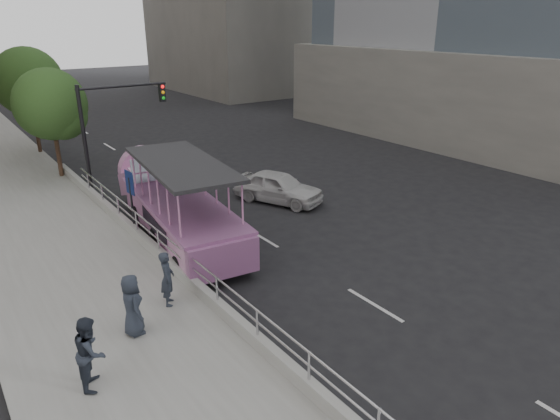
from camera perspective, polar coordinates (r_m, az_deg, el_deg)
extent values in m
plane|color=black|center=(15.87, 2.96, -8.80)|extent=(160.00, 160.00, 0.00)
cube|color=#A0A09B|center=(22.27, -25.84, -1.51)|extent=(5.50, 80.00, 0.30)
cube|color=#B0B0AB|center=(15.71, -10.69, -7.52)|extent=(0.24, 30.00, 0.36)
cylinder|color=silver|center=(11.09, 3.37, -17.34)|extent=(0.07, 0.07, 0.70)
cylinder|color=silver|center=(12.40, -2.60, -12.69)|extent=(0.07, 0.07, 0.70)
cylinder|color=silver|center=(13.87, -7.21, -8.88)|extent=(0.07, 0.07, 0.70)
cylinder|color=silver|center=(15.47, -10.83, -5.79)|extent=(0.07, 0.07, 0.70)
cylinder|color=silver|center=(17.14, -13.72, -3.27)|extent=(0.07, 0.07, 0.70)
cylinder|color=silver|center=(18.88, -16.09, -1.20)|extent=(0.07, 0.07, 0.70)
cylinder|color=silver|center=(20.67, -18.04, 0.51)|extent=(0.07, 0.07, 0.70)
cylinder|color=silver|center=(22.49, -19.68, 1.96)|extent=(0.07, 0.07, 0.70)
cylinder|color=silver|center=(24.35, -21.08, 3.18)|extent=(0.07, 0.07, 0.70)
cylinder|color=silver|center=(15.47, -10.83, -5.79)|extent=(0.06, 22.00, 0.06)
cylinder|color=silver|center=(15.32, -10.91, -4.69)|extent=(0.06, 22.00, 0.06)
cylinder|color=black|center=(16.42, -11.28, -6.48)|extent=(0.42, 0.87, 0.83)
cylinder|color=black|center=(17.05, -4.75, -5.04)|extent=(0.42, 0.87, 0.83)
cylinder|color=black|center=(18.69, -13.80, -3.19)|extent=(0.42, 0.87, 0.83)
cylinder|color=black|center=(19.24, -7.98, -2.04)|extent=(0.42, 0.87, 0.83)
cylinder|color=black|center=(21.03, -15.76, -0.61)|extent=(0.42, 0.87, 0.83)
cylinder|color=black|center=(21.52, -10.52, 0.35)|extent=(0.42, 0.87, 0.83)
cube|color=#CF83B8|center=(18.90, -11.14, -0.93)|extent=(3.20, 7.82, 1.16)
cube|color=#CF83B8|center=(22.88, -14.74, 3.27)|extent=(2.49, 2.22, 1.45)
cylinder|color=#CF83B8|center=(23.54, -15.31, 4.42)|extent=(2.24, 0.90, 2.18)
cube|color=#915588|center=(15.50, -6.46, -5.71)|extent=(2.34, 0.60, 1.16)
cube|color=#915588|center=(18.68, -11.27, 0.88)|extent=(3.34, 8.11, 0.11)
cube|color=#252528|center=(17.87, -11.25, 5.22)|extent=(3.16, 6.37, 0.13)
cube|color=#8B95A5|center=(21.10, -13.82, 4.63)|extent=(2.14, 0.44, 0.97)
cube|color=#CF83B8|center=(21.56, -14.07, 4.18)|extent=(2.14, 1.16, 0.46)
imported|color=silver|center=(22.77, -0.22, 2.65)|extent=(3.25, 4.50, 1.42)
imported|color=#2A313D|center=(14.40, -12.76, -7.63)|extent=(0.60, 0.70, 1.61)
imported|color=#2A313D|center=(11.94, -20.84, -14.89)|extent=(0.93, 1.02, 1.70)
imported|color=#2A313D|center=(13.35, -16.56, -10.37)|extent=(0.55, 0.82, 1.66)
cylinder|color=black|center=(19.42, -16.50, 0.09)|extent=(0.08, 0.08, 2.47)
cube|color=navy|center=(19.09, -16.82, 3.00)|extent=(0.09, 0.61, 0.89)
cube|color=silver|center=(19.09, -16.74, 3.02)|extent=(0.05, 0.39, 0.54)
cylinder|color=black|center=(24.47, -21.39, 7.10)|extent=(0.18, 0.18, 5.20)
cylinder|color=black|center=(24.62, -17.58, 13.35)|extent=(4.20, 0.12, 0.12)
cube|color=black|center=(25.35, -13.33, 12.91)|extent=(0.28, 0.22, 0.85)
sphere|color=red|center=(25.19, -13.27, 13.56)|extent=(0.16, 0.16, 0.16)
cylinder|color=#3B291B|center=(27.93, -24.03, 6.06)|extent=(0.22, 0.22, 3.08)
sphere|color=#2B5020|center=(27.48, -24.79, 10.92)|extent=(3.52, 3.52, 3.52)
sphere|color=#2B5020|center=(27.35, -23.65, 9.87)|extent=(2.42, 2.42, 2.42)
cylinder|color=#3B291B|center=(33.70, -26.09, 8.39)|extent=(0.22, 0.22, 3.47)
sphere|color=#2B5020|center=(33.31, -26.85, 12.95)|extent=(3.97, 3.97, 3.97)
sphere|color=#2B5020|center=(33.16, -25.89, 11.98)|extent=(2.73, 2.73, 2.73)
cube|color=gray|center=(44.15, 26.57, 12.53)|extent=(26.00, 26.00, 6.00)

